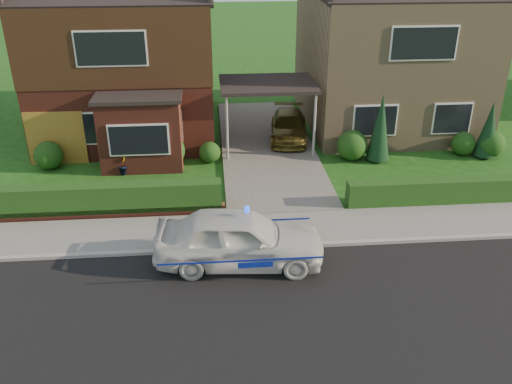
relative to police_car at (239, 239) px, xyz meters
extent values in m
plane|color=#184713|center=(1.65, -2.40, -0.78)|extent=(120.00, 120.00, 0.00)
cube|color=black|center=(1.65, -2.40, -0.78)|extent=(60.00, 6.00, 0.02)
cube|color=#9E9993|center=(1.65, 0.65, -0.72)|extent=(60.00, 0.16, 0.12)
cube|color=slate|center=(1.65, 1.70, -0.73)|extent=(60.00, 2.00, 0.10)
cube|color=#666059|center=(1.65, 8.60, -0.72)|extent=(3.80, 12.00, 0.12)
cube|color=maroon|center=(-4.15, 11.60, 2.12)|extent=(7.20, 8.00, 5.80)
cube|color=white|center=(-5.73, 7.58, 0.62)|extent=(1.80, 0.08, 1.30)
cube|color=white|center=(-2.56, 7.58, 0.62)|extent=(1.60, 0.08, 1.30)
cube|color=white|center=(-4.15, 7.58, 3.62)|extent=(2.60, 0.08, 1.30)
cube|color=black|center=(-4.15, 11.60, 3.57)|extent=(7.26, 8.06, 2.90)
cube|color=maroon|center=(-3.28, 6.90, 0.57)|extent=(3.00, 1.40, 2.70)
cube|color=black|center=(-3.28, 6.90, 1.99)|extent=(3.20, 1.60, 0.14)
cube|color=#9A835E|center=(7.45, 11.60, 2.12)|extent=(7.20, 8.00, 5.80)
cube|color=white|center=(5.87, 7.58, 0.62)|extent=(1.80, 0.08, 1.30)
cube|color=white|center=(9.04, 7.58, 0.62)|extent=(1.60, 0.08, 1.30)
cube|color=white|center=(7.45, 7.58, 3.62)|extent=(2.60, 0.08, 1.30)
cube|color=black|center=(1.65, 8.60, 1.92)|extent=(3.80, 3.00, 0.14)
cylinder|color=gray|center=(-0.05, 7.20, 0.57)|extent=(0.10, 0.10, 2.70)
cylinder|color=gray|center=(3.35, 7.20, 0.57)|extent=(0.10, 0.10, 2.70)
cube|color=olive|center=(-6.60, 7.56, 0.27)|extent=(2.20, 0.10, 2.10)
cube|color=maroon|center=(-4.15, 2.90, -0.60)|extent=(7.70, 0.25, 0.36)
cube|color=#133A12|center=(-4.15, 3.05, -0.78)|extent=(7.50, 0.55, 0.90)
cube|color=#133A12|center=(7.45, 2.95, -0.78)|extent=(7.50, 0.55, 0.80)
sphere|color=#133A12|center=(-6.85, 7.10, -0.24)|extent=(1.08, 1.08, 1.08)
sphere|color=#133A12|center=(-2.35, 6.90, -0.12)|extent=(1.32, 1.32, 1.32)
sphere|color=#133A12|center=(-0.75, 7.20, -0.36)|extent=(0.84, 0.84, 0.84)
sphere|color=#133A12|center=(4.85, 7.00, -0.18)|extent=(1.20, 1.20, 1.20)
sphere|color=#133A12|center=(9.45, 7.10, -0.30)|extent=(0.96, 0.96, 0.96)
sphere|color=#133A12|center=(10.45, 6.80, -0.24)|extent=(1.08, 1.08, 1.08)
cone|color=black|center=(5.85, 6.80, 0.52)|extent=(0.90, 0.90, 2.60)
cone|color=black|center=(10.25, 6.80, 0.32)|extent=(0.90, 0.90, 2.20)
imported|color=silver|center=(0.00, 0.00, 0.00)|extent=(2.18, 4.70, 1.56)
sphere|color=#193FF2|center=(0.23, 0.00, 0.86)|extent=(0.17, 0.17, 0.17)
cube|color=navy|center=(0.00, -0.92, -0.06)|extent=(4.20, 0.02, 0.05)
cube|color=navy|center=(0.00, 0.92, -0.06)|extent=(4.20, 0.01, 0.05)
ellipsoid|color=black|center=(-1.28, -0.10, 0.30)|extent=(0.22, 0.17, 0.21)
sphere|color=white|center=(-1.26, -0.16, 0.29)|extent=(0.11, 0.11, 0.11)
sphere|color=black|center=(-1.26, -0.12, 0.44)|extent=(0.13, 0.13, 0.13)
cone|color=black|center=(-1.30, -0.11, 0.50)|extent=(0.04, 0.04, 0.05)
cone|color=black|center=(-1.21, -0.11, 0.50)|extent=(0.04, 0.04, 0.05)
imported|color=brown|center=(2.65, 9.30, -0.12)|extent=(1.98, 3.87, 1.08)
imported|color=gray|center=(-2.34, 6.60, -0.45)|extent=(0.41, 0.33, 0.67)
imported|color=gray|center=(-3.95, 6.29, -0.38)|extent=(0.56, 0.54, 0.80)
imported|color=gray|center=(-2.07, 6.60, -0.39)|extent=(0.51, 0.51, 0.78)
camera|label=1|loc=(-0.62, -12.55, 7.58)|focal=38.00mm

